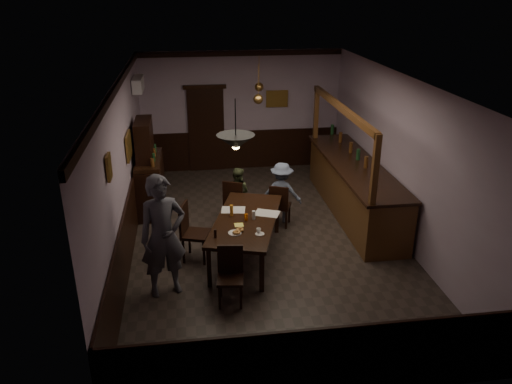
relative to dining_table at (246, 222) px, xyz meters
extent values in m
cube|color=#2D2621|center=(0.44, 0.61, -0.69)|extent=(5.00, 8.00, 0.01)
cube|color=white|center=(0.44, 0.61, 2.31)|extent=(5.00, 8.00, 0.01)
cube|color=#A68FA5|center=(0.44, 4.61, 0.81)|extent=(5.00, 0.01, 3.00)
cube|color=#A68FA5|center=(0.44, -3.39, 0.81)|extent=(5.00, 0.01, 3.00)
cube|color=#A68FA5|center=(-2.06, 0.61, 0.81)|extent=(0.01, 8.00, 3.00)
cube|color=#A68FA5|center=(2.94, 0.61, 0.81)|extent=(0.01, 8.00, 3.00)
cube|color=black|center=(0.00, 0.00, 0.03)|extent=(1.59, 2.39, 0.06)
cube|color=black|center=(-0.70, -0.86, -0.34)|extent=(0.07, 0.07, 0.69)
cube|color=black|center=(0.11, -1.10, -0.34)|extent=(0.07, 0.07, 0.69)
cube|color=black|center=(-0.11, 1.10, -0.34)|extent=(0.07, 0.07, 0.69)
cube|color=black|center=(0.70, 0.86, -0.34)|extent=(0.07, 0.07, 0.69)
cube|color=black|center=(-0.04, 1.42, -0.25)|extent=(0.53, 0.53, 0.05)
cube|color=black|center=(-0.11, 1.25, 0.01)|extent=(0.39, 0.20, 0.48)
cube|color=black|center=(0.17, 1.51, -0.48)|extent=(0.04, 0.04, 0.41)
cube|color=black|center=(-0.13, 1.64, -0.48)|extent=(0.04, 0.04, 0.41)
cube|color=black|center=(0.04, 1.21, -0.48)|extent=(0.04, 0.04, 0.41)
cube|color=black|center=(-0.26, 1.34, -0.48)|extent=(0.04, 0.04, 0.41)
cube|color=black|center=(0.82, 1.16, -0.27)|extent=(0.50, 0.50, 0.05)
cube|color=black|center=(0.75, 1.00, -0.03)|extent=(0.37, 0.18, 0.46)
cube|color=black|center=(1.02, 1.25, -0.49)|extent=(0.04, 0.04, 0.39)
cube|color=black|center=(0.74, 1.37, -0.49)|extent=(0.04, 0.04, 0.39)
cube|color=black|center=(0.90, 0.96, -0.49)|extent=(0.04, 0.04, 0.39)
cube|color=black|center=(0.62, 1.08, -0.49)|extent=(0.04, 0.04, 0.39)
cube|color=black|center=(-0.40, -1.34, -0.27)|extent=(0.43, 0.43, 0.05)
cube|color=black|center=(-0.38, -1.17, -0.02)|extent=(0.39, 0.09, 0.46)
cube|color=black|center=(-0.58, -1.48, -0.49)|extent=(0.04, 0.04, 0.40)
cube|color=black|center=(-0.27, -1.52, -0.49)|extent=(0.04, 0.04, 0.40)
cube|color=black|center=(-0.54, -1.17, -0.49)|extent=(0.04, 0.04, 0.40)
cube|color=black|center=(-0.23, -1.20, -0.49)|extent=(0.04, 0.04, 0.40)
cube|color=black|center=(-0.87, 0.05, -0.21)|extent=(0.56, 0.56, 0.05)
cube|color=black|center=(-1.06, 0.11, 0.08)|extent=(0.17, 0.44, 0.53)
cube|color=black|center=(-0.75, -0.17, -0.46)|extent=(0.04, 0.04, 0.46)
cube|color=black|center=(-0.65, 0.17, -0.46)|extent=(0.04, 0.04, 0.46)
cube|color=black|center=(-1.10, -0.07, -0.46)|extent=(0.04, 0.04, 0.46)
cube|color=black|center=(-0.99, 0.28, -0.46)|extent=(0.04, 0.04, 0.46)
imported|color=#4F4F5A|center=(-1.37, -0.89, 0.29)|extent=(0.81, 0.65, 1.95)
imported|color=#4C5734|center=(0.02, 1.61, -0.14)|extent=(0.66, 0.62, 1.09)
imported|color=slate|center=(0.88, 1.35, -0.06)|extent=(0.91, 0.71, 1.24)
cube|color=silver|center=(-0.19, 0.37, 0.07)|extent=(0.46, 0.36, 0.01)
cube|color=silver|center=(0.39, 0.15, 0.07)|extent=(0.50, 0.44, 0.01)
cube|color=#FFF65D|center=(-0.15, -0.23, 0.07)|extent=(0.19, 0.19, 0.00)
cylinder|color=white|center=(0.15, -0.61, 0.07)|extent=(0.15, 0.15, 0.01)
imported|color=white|center=(0.14, -0.57, 0.11)|extent=(0.10, 0.10, 0.07)
cylinder|color=white|center=(-0.25, -0.52, 0.07)|extent=(0.22, 0.22, 0.01)
torus|color=#C68C47|center=(-0.22, -0.55, 0.10)|extent=(0.13, 0.13, 0.04)
torus|color=#C68C47|center=(-0.16, -0.46, 0.10)|extent=(0.13, 0.13, 0.04)
cylinder|color=orange|center=(-0.01, -0.07, 0.12)|extent=(0.07, 0.07, 0.12)
cylinder|color=#BF721E|center=(-0.24, 0.15, 0.16)|extent=(0.06, 0.06, 0.20)
cylinder|color=silver|center=(0.13, -0.04, 0.14)|extent=(0.06, 0.06, 0.15)
cylinder|color=black|center=(-0.57, -0.62, 0.13)|extent=(0.04, 0.04, 0.14)
cube|color=black|center=(-1.76, 2.29, -0.16)|extent=(0.53, 1.48, 1.05)
cube|color=black|center=(-1.76, 2.29, 0.42)|extent=(0.51, 1.42, 0.08)
cube|color=black|center=(-1.81, 2.29, 0.84)|extent=(0.32, 0.95, 0.84)
cube|color=#442712|center=(2.44, 1.53, -0.16)|extent=(0.86, 4.03, 1.06)
cube|color=black|center=(2.42, 1.53, 0.39)|extent=(0.96, 4.13, 0.06)
cube|color=#442712|center=(2.06, 1.53, 1.57)|extent=(0.10, 3.94, 0.12)
cube|color=#442712|center=(2.06, -0.40, 1.00)|extent=(0.10, 0.10, 1.25)
cube|color=#442712|center=(2.06, 3.45, 1.00)|extent=(0.10, 0.10, 1.25)
cube|color=black|center=(-0.46, 4.56, 0.36)|extent=(0.90, 0.06, 2.10)
cube|color=white|center=(-1.94, 3.51, 1.76)|extent=(0.20, 0.85, 0.30)
cube|color=olive|center=(-2.02, -0.99, 1.46)|extent=(0.04, 0.28, 0.36)
cube|color=olive|center=(-2.02, 1.41, 1.01)|extent=(0.04, 0.62, 0.48)
cube|color=olive|center=(1.34, 4.57, 1.11)|extent=(0.55, 0.04, 0.42)
cylinder|color=black|center=(-0.23, -0.77, 2.00)|extent=(0.02, 0.02, 0.64)
cone|color=black|center=(-0.23, -0.77, 1.68)|extent=(0.56, 0.56, 0.22)
sphere|color=#FFD88C|center=(-0.23, -0.77, 1.63)|extent=(0.12, 0.12, 0.12)
cylinder|color=#BF8C3F|center=(0.54, 2.33, 1.96)|extent=(0.02, 0.02, 0.70)
cone|color=#BF8C3F|center=(0.54, 2.33, 1.61)|extent=(0.20, 0.20, 0.22)
sphere|color=#FFD88C|center=(0.54, 2.33, 1.56)|extent=(0.12, 0.12, 0.12)
cylinder|color=#BF8C3F|center=(0.74, 3.59, 1.96)|extent=(0.02, 0.02, 0.70)
cone|color=#BF8C3F|center=(0.74, 3.59, 1.61)|extent=(0.20, 0.20, 0.22)
sphere|color=#FFD88C|center=(0.74, 3.59, 1.56)|extent=(0.12, 0.12, 0.12)
camera|label=1|loc=(-0.90, -7.67, 3.82)|focal=35.00mm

